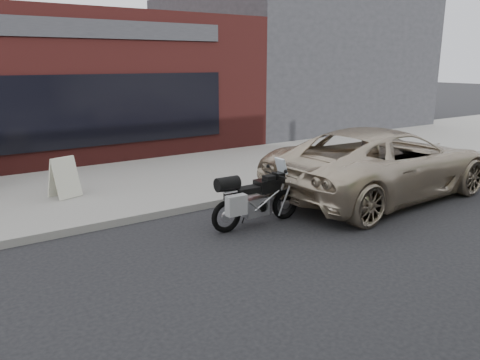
{
  "coord_description": "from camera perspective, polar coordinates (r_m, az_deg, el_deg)",
  "views": [
    {
      "loc": [
        -5.06,
        -4.23,
        3.04
      ],
      "look_at": [
        -0.23,
        2.91,
        0.85
      ],
      "focal_mm": 35.0,
      "sensor_mm": 36.0,
      "label": 1
    }
  ],
  "objects": [
    {
      "name": "sandwich_sign",
      "position": [
        10.91,
        -20.7,
        0.35
      ],
      "size": [
        0.68,
        0.65,
        0.88
      ],
      "rotation": [
        0.0,
        0.0,
        0.31
      ],
      "color": "beige",
      "rests_on": "near_sidewalk"
    },
    {
      "name": "near_sidewalk",
      "position": [
        12.67,
        -9.53,
        0.53
      ],
      "size": [
        44.0,
        6.0,
        0.15
      ],
      "primitive_type": "cube",
      "color": "gray",
      "rests_on": "ground"
    },
    {
      "name": "motorcycle",
      "position": [
        8.74,
        1.47,
        -2.37
      ],
      "size": [
        1.98,
        0.64,
        1.25
      ],
      "rotation": [
        0.0,
        0.0,
        -0.01
      ],
      "color": "black",
      "rests_on": "ground"
    },
    {
      "name": "minivan",
      "position": [
        11.18,
        17.01,
        2.06
      ],
      "size": [
        5.85,
        2.89,
        1.6
      ],
      "primitive_type": "imported",
      "rotation": [
        0.0,
        0.0,
        1.61
      ],
      "color": "#C2B097",
      "rests_on": "ground"
    },
    {
      "name": "neighbour_building",
      "position": [
        23.64,
        5.68,
        14.1
      ],
      "size": [
        10.0,
        10.0,
        6.0
      ],
      "primitive_type": "cube",
      "color": "#2B2C30",
      "rests_on": "ground"
    },
    {
      "name": "ground",
      "position": [
        7.26,
        14.81,
        -11.0
      ],
      "size": [
        120.0,
        120.0,
        0.0
      ],
      "primitive_type": "plane",
      "color": "black",
      "rests_on": "ground"
    },
    {
      "name": "storefront",
      "position": [
        18.49,
        -24.94,
        10.52
      ],
      "size": [
        14.0,
        10.07,
        4.5
      ],
      "color": "#581E1C",
      "rests_on": "ground"
    }
  ]
}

